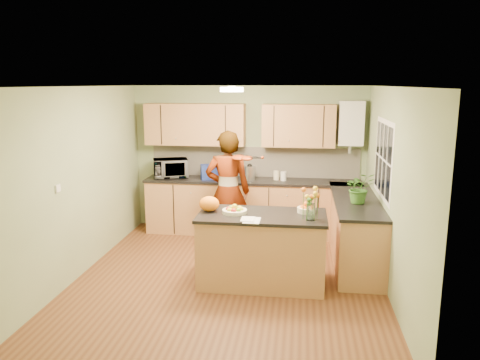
# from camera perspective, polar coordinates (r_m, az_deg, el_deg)

# --- Properties ---
(floor) EXTENTS (4.50, 4.50, 0.00)m
(floor) POSITION_cam_1_polar(r_m,az_deg,el_deg) (6.35, -1.34, -11.86)
(floor) COLOR #583019
(floor) RESTS_ON ground
(ceiling) EXTENTS (4.00, 4.50, 0.02)m
(ceiling) POSITION_cam_1_polar(r_m,az_deg,el_deg) (5.82, -1.46, 11.33)
(ceiling) COLOR silver
(ceiling) RESTS_ON wall_back
(wall_back) EXTENTS (4.00, 0.02, 2.50)m
(wall_back) POSITION_cam_1_polar(r_m,az_deg,el_deg) (8.15, 1.06, 2.62)
(wall_back) COLOR gray
(wall_back) RESTS_ON floor
(wall_front) EXTENTS (4.00, 0.02, 2.50)m
(wall_front) POSITION_cam_1_polar(r_m,az_deg,el_deg) (3.84, -6.67, -8.01)
(wall_front) COLOR gray
(wall_front) RESTS_ON floor
(wall_left) EXTENTS (0.02, 4.50, 2.50)m
(wall_left) POSITION_cam_1_polar(r_m,az_deg,el_deg) (6.57, -18.90, -0.24)
(wall_left) COLOR gray
(wall_left) RESTS_ON floor
(wall_right) EXTENTS (0.02, 4.50, 2.50)m
(wall_right) POSITION_cam_1_polar(r_m,az_deg,el_deg) (5.99, 17.87, -1.28)
(wall_right) COLOR gray
(wall_right) RESTS_ON floor
(back_counter) EXTENTS (3.64, 0.62, 0.94)m
(back_counter) POSITION_cam_1_polar(r_m,az_deg,el_deg) (8.01, 1.51, -3.25)
(back_counter) COLOR #A46A41
(back_counter) RESTS_ON floor
(right_counter) EXTENTS (0.62, 2.24, 0.94)m
(right_counter) POSITION_cam_1_polar(r_m,az_deg,el_deg) (6.96, 13.81, -5.92)
(right_counter) COLOR #A46A41
(right_counter) RESTS_ON floor
(splashback) EXTENTS (3.60, 0.02, 0.52)m
(splashback) POSITION_cam_1_polar(r_m,az_deg,el_deg) (8.13, 1.75, 2.24)
(splashback) COLOR beige
(splashback) RESTS_ON back_counter
(upper_cabinets) EXTENTS (3.20, 0.34, 0.70)m
(upper_cabinets) POSITION_cam_1_polar(r_m,az_deg,el_deg) (7.93, -0.34, 6.74)
(upper_cabinets) COLOR #A46A41
(upper_cabinets) RESTS_ON wall_back
(boiler) EXTENTS (0.40, 0.30, 0.86)m
(boiler) POSITION_cam_1_polar(r_m,az_deg,el_deg) (7.90, 13.37, 6.75)
(boiler) COLOR white
(boiler) RESTS_ON wall_back
(window_right) EXTENTS (0.01, 1.30, 1.05)m
(window_right) POSITION_cam_1_polar(r_m,az_deg,el_deg) (6.51, 17.06, 2.47)
(window_right) COLOR white
(window_right) RESTS_ON wall_right
(light_switch) EXTENTS (0.02, 0.09, 0.09)m
(light_switch) POSITION_cam_1_polar(r_m,az_deg,el_deg) (6.03, -21.31, -0.95)
(light_switch) COLOR white
(light_switch) RESTS_ON wall_left
(ceiling_lamp) EXTENTS (0.30, 0.30, 0.07)m
(ceiling_lamp) POSITION_cam_1_polar(r_m,az_deg,el_deg) (6.11, -1.01, 10.99)
(ceiling_lamp) COLOR #FFEABF
(ceiling_lamp) RESTS_ON ceiling
(peninsula_island) EXTENTS (1.61, 0.83, 0.92)m
(peninsula_island) POSITION_cam_1_polar(r_m,az_deg,el_deg) (6.04, 2.68, -8.38)
(peninsula_island) COLOR #A46A41
(peninsula_island) RESTS_ON floor
(fruit_dish) EXTENTS (0.32, 0.32, 0.11)m
(fruit_dish) POSITION_cam_1_polar(r_m,az_deg,el_deg) (5.93, -0.66, -3.64)
(fruit_dish) COLOR beige
(fruit_dish) RESTS_ON peninsula_island
(orange_bowl) EXTENTS (0.23, 0.23, 0.13)m
(orange_bowl) POSITION_cam_1_polar(r_m,az_deg,el_deg) (6.01, 8.09, -3.42)
(orange_bowl) COLOR beige
(orange_bowl) RESTS_ON peninsula_island
(flower_vase) EXTENTS (0.24, 0.24, 0.45)m
(flower_vase) POSITION_cam_1_polar(r_m,az_deg,el_deg) (5.63, 8.69, -1.96)
(flower_vase) COLOR silver
(flower_vase) RESTS_ON peninsula_island
(orange_bag) EXTENTS (0.28, 0.25, 0.20)m
(orange_bag) POSITION_cam_1_polar(r_m,az_deg,el_deg) (6.02, -3.77, -2.91)
(orange_bag) COLOR orange
(orange_bag) RESTS_ON peninsula_island
(papers) EXTENTS (0.20, 0.27, 0.01)m
(papers) POSITION_cam_1_polar(r_m,az_deg,el_deg) (5.62, 1.44, -4.92)
(papers) COLOR white
(papers) RESTS_ON peninsula_island
(violinist) EXTENTS (0.72, 0.51, 1.86)m
(violinist) POSITION_cam_1_polar(r_m,az_deg,el_deg) (7.08, -1.49, -1.42)
(violinist) COLOR tan
(violinist) RESTS_ON floor
(violin) EXTENTS (0.64, 0.56, 0.16)m
(violin) POSITION_cam_1_polar(r_m,az_deg,el_deg) (6.73, -0.13, 2.73)
(violin) COLOR #581905
(violin) RESTS_ON violinist
(microwave) EXTENTS (0.68, 0.57, 0.32)m
(microwave) POSITION_cam_1_polar(r_m,az_deg,el_deg) (8.17, -8.46, 1.44)
(microwave) COLOR white
(microwave) RESTS_ON back_counter
(blue_box) EXTENTS (0.36, 0.31, 0.24)m
(blue_box) POSITION_cam_1_polar(r_m,az_deg,el_deg) (7.95, -3.66, 1.00)
(blue_box) COLOR #203595
(blue_box) RESTS_ON back_counter
(kettle) EXTENTS (0.17, 0.17, 0.32)m
(kettle) POSITION_cam_1_polar(r_m,az_deg,el_deg) (7.84, 1.18, 0.94)
(kettle) COLOR silver
(kettle) RESTS_ON back_counter
(jar_cream) EXTENTS (0.12, 0.12, 0.15)m
(jar_cream) POSITION_cam_1_polar(r_m,az_deg,el_deg) (7.90, 4.45, 0.58)
(jar_cream) COLOR beige
(jar_cream) RESTS_ON back_counter
(jar_white) EXTENTS (0.13, 0.13, 0.15)m
(jar_white) POSITION_cam_1_polar(r_m,az_deg,el_deg) (7.84, 5.32, 0.48)
(jar_white) COLOR white
(jar_white) RESTS_ON back_counter
(potted_plant) EXTENTS (0.45, 0.41, 0.43)m
(potted_plant) POSITION_cam_1_polar(r_m,az_deg,el_deg) (6.52, 14.35, -0.92)
(potted_plant) COLOR #376B23
(potted_plant) RESTS_ON right_counter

